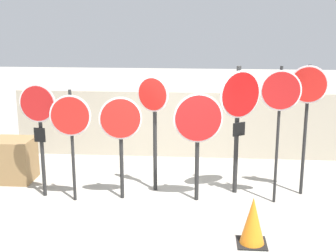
# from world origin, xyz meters

# --- Properties ---
(ground_plane) EXTENTS (40.00, 40.00, 0.00)m
(ground_plane) POSITION_xyz_m (0.00, 0.00, 0.00)
(ground_plane) COLOR gray
(fence_back) EXTENTS (8.05, 0.12, 1.59)m
(fence_back) POSITION_xyz_m (0.00, 2.51, 0.79)
(fence_back) COLOR #A89E89
(fence_back) RESTS_ON ground
(stop_sign_0) EXTENTS (0.70, 0.16, 2.17)m
(stop_sign_0) POSITION_xyz_m (-2.51, -0.21, 1.56)
(stop_sign_0) COLOR black
(stop_sign_0) RESTS_ON ground
(stop_sign_1) EXTENTS (0.74, 0.13, 2.09)m
(stop_sign_1) POSITION_xyz_m (-1.87, -0.38, 1.51)
(stop_sign_1) COLOR black
(stop_sign_1) RESTS_ON ground
(stop_sign_2) EXTENTS (0.77, 0.19, 1.95)m
(stop_sign_2) POSITION_xyz_m (-0.99, -0.21, 1.40)
(stop_sign_2) COLOR black
(stop_sign_2) RESTS_ON ground
(stop_sign_3) EXTENTS (0.61, 0.32, 2.27)m
(stop_sign_3) POSITION_xyz_m (-0.44, 0.25, 1.60)
(stop_sign_3) COLOR black
(stop_sign_3) RESTS_ON ground
(stop_sign_4) EXTENTS (0.88, 0.20, 2.04)m
(stop_sign_4) POSITION_xyz_m (0.41, -0.20, 1.44)
(stop_sign_4) COLOR black
(stop_sign_4) RESTS_ON ground
(stop_sign_5) EXTENTS (0.76, 0.50, 2.47)m
(stop_sign_5) POSITION_xyz_m (1.16, 0.25, 1.69)
(stop_sign_5) COLOR black
(stop_sign_5) RESTS_ON ground
(stop_sign_6) EXTENTS (0.72, 0.11, 2.52)m
(stop_sign_6) POSITION_xyz_m (1.84, -0.18, 1.90)
(stop_sign_6) COLOR black
(stop_sign_6) RESTS_ON ground
(stop_sign_7) EXTENTS (0.69, 0.18, 2.50)m
(stop_sign_7) POSITION_xyz_m (2.40, 0.27, 1.87)
(stop_sign_7) COLOR black
(stop_sign_7) RESTS_ON ground
(traffic_cone_0) EXTENTS (0.45, 0.45, 0.76)m
(traffic_cone_0) POSITION_xyz_m (1.28, -1.78, 0.37)
(traffic_cone_0) COLOR black
(traffic_cone_0) RESTS_ON ground
(storage_crate) EXTENTS (0.80, 0.74, 0.89)m
(storage_crate) POSITION_xyz_m (-3.41, 0.60, 0.44)
(storage_crate) COLOR olive
(storage_crate) RESTS_ON ground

